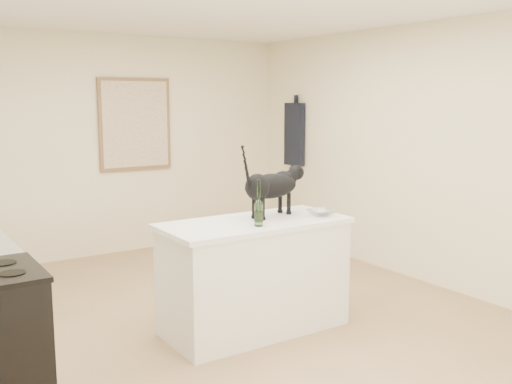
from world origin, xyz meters
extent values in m
plane|color=#A57E58|center=(0.00, 0.00, 0.00)|extent=(5.50, 5.50, 0.00)
plane|color=white|center=(0.00, 0.00, 2.60)|extent=(5.50, 5.50, 0.00)
plane|color=beige|center=(0.00, 2.75, 1.30)|extent=(4.50, 0.00, 4.50)
plane|color=beige|center=(2.25, 0.00, 1.30)|extent=(0.00, 5.50, 5.50)
cube|color=white|center=(0.10, -0.20, 0.43)|extent=(1.44, 0.67, 0.86)
cube|color=white|center=(0.10, -0.20, 0.88)|extent=(1.50, 0.70, 0.04)
cube|color=brown|center=(0.30, 2.72, 1.55)|extent=(0.90, 0.03, 1.10)
cube|color=beige|center=(0.30, 2.70, 1.55)|extent=(0.82, 0.00, 1.02)
cube|color=black|center=(2.19, 2.05, 1.40)|extent=(0.08, 0.34, 0.80)
cylinder|color=#225421|center=(0.02, -0.38, 1.05)|extent=(0.08, 0.08, 0.31)
imported|color=silver|center=(0.66, -0.35, 0.93)|extent=(0.25, 0.25, 0.05)
camera|label=1|loc=(-2.40, -4.03, 1.86)|focal=41.38mm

